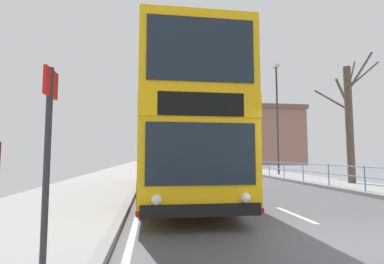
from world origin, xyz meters
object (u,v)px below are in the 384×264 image
(bus_stop_sign_near, at_px, (48,141))
(street_lamp_far_side, at_px, (277,111))
(double_decker_bus_main, at_px, (177,133))
(bare_tree_far_01, at_px, (231,139))
(bare_tree_far_00, at_px, (349,119))
(background_building_00, at_px, (254,137))
(background_bus_far_lane, at_px, (211,154))

(bus_stop_sign_near, distance_m, street_lamp_far_side, 19.57)
(double_decker_bus_main, xyz_separation_m, street_lamp_far_side, (8.27, 8.82, 2.49))
(bare_tree_far_01, bearing_deg, double_decker_bus_main, -110.50)
(bare_tree_far_00, bearing_deg, background_building_00, 77.16)
(bare_tree_far_00, bearing_deg, background_bus_far_lane, 99.84)
(double_decker_bus_main, distance_m, bus_stop_sign_near, 7.73)
(background_building_00, bearing_deg, double_decker_bus_main, -114.32)
(background_building_00, bearing_deg, bus_stop_sign_near, -113.19)
(double_decker_bus_main, height_order, bare_tree_far_01, bare_tree_far_01)
(double_decker_bus_main, height_order, background_building_00, background_building_00)
(double_decker_bus_main, height_order, background_bus_far_lane, double_decker_bus_main)
(bus_stop_sign_near, relative_size, bare_tree_far_00, 0.38)
(bare_tree_far_00, relative_size, background_building_00, 0.47)
(background_bus_far_lane, relative_size, bare_tree_far_01, 1.23)
(background_bus_far_lane, distance_m, bare_tree_far_01, 5.12)
(background_bus_far_lane, bearing_deg, bus_stop_sign_near, -105.79)
(double_decker_bus_main, bearing_deg, bare_tree_far_01, 69.50)
(double_decker_bus_main, relative_size, bare_tree_far_01, 1.50)
(bus_stop_sign_near, height_order, background_building_00, background_building_00)
(double_decker_bus_main, height_order, street_lamp_far_side, street_lamp_far_side)
(double_decker_bus_main, xyz_separation_m, background_building_00, (17.18, 38.01, 2.53))
(bus_stop_sign_near, bearing_deg, street_lamp_far_side, 56.95)
(bus_stop_sign_near, relative_size, street_lamp_far_side, 0.30)
(background_bus_far_lane, bearing_deg, background_building_00, 56.33)
(street_lamp_far_side, bearing_deg, bare_tree_far_01, 87.16)
(bus_stop_sign_near, distance_m, background_building_00, 49.46)
(bus_stop_sign_near, relative_size, bare_tree_far_01, 0.32)
(bus_stop_sign_near, xyz_separation_m, street_lamp_far_side, (10.53, 16.18, 3.20))
(bare_tree_far_00, distance_m, bare_tree_far_01, 22.21)
(background_bus_far_lane, height_order, background_building_00, background_building_00)
(double_decker_bus_main, xyz_separation_m, background_bus_far_lane, (5.70, 20.77, -0.65))
(bare_tree_far_00, distance_m, background_building_00, 37.01)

